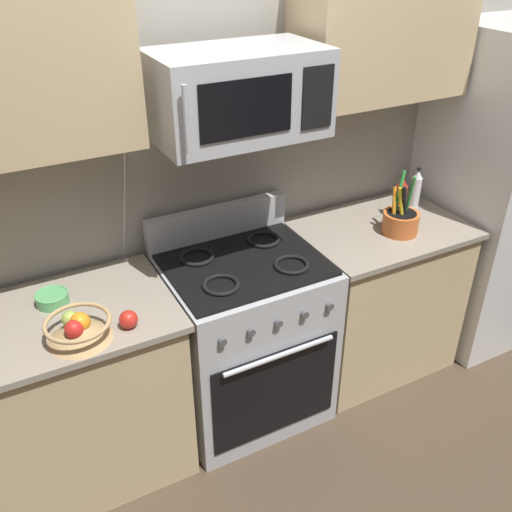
# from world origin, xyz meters

# --- Properties ---
(ground_plane) EXTENTS (16.00, 16.00, 0.00)m
(ground_plane) POSITION_xyz_m (0.00, 0.00, 0.00)
(ground_plane) COLOR #473828
(wall_back) EXTENTS (8.00, 0.10, 2.60)m
(wall_back) POSITION_xyz_m (0.00, 1.09, 1.30)
(wall_back) COLOR #9E998E
(wall_back) RESTS_ON ground
(counter_left) EXTENTS (1.18, 0.66, 0.91)m
(counter_left) POSITION_xyz_m (-0.98, 0.70, 0.46)
(counter_left) COLOR tan
(counter_left) RESTS_ON ground
(range_oven) EXTENTS (0.76, 0.70, 1.09)m
(range_oven) POSITION_xyz_m (-0.00, 0.70, 0.47)
(range_oven) COLOR #B2B5BA
(range_oven) RESTS_ON ground
(counter_right) EXTENTS (0.89, 0.66, 0.91)m
(counter_right) POSITION_xyz_m (0.84, 0.70, 0.46)
(counter_right) COLOR tan
(counter_right) RESTS_ON ground
(refrigerator) EXTENTS (0.81, 0.77, 1.88)m
(refrigerator) POSITION_xyz_m (1.71, 0.68, 0.94)
(refrigerator) COLOR silver
(refrigerator) RESTS_ON ground
(microwave) EXTENTS (0.71, 0.44, 0.36)m
(microwave) POSITION_xyz_m (-0.00, 0.73, 1.72)
(microwave) COLOR #B2B5BA
(upper_cabinets_right) EXTENTS (0.88, 0.34, 0.70)m
(upper_cabinets_right) POSITION_xyz_m (0.84, 0.87, 1.91)
(upper_cabinets_right) COLOR tan
(utensil_crock) EXTENTS (0.19, 0.19, 0.33)m
(utensil_crock) POSITION_xyz_m (0.87, 0.61, 0.98)
(utensil_crock) COLOR #D1662D
(utensil_crock) RESTS_ON counter_right
(fruit_basket) EXTENTS (0.26, 0.26, 0.11)m
(fruit_basket) POSITION_xyz_m (-0.82, 0.50, 0.96)
(fruit_basket) COLOR tan
(fruit_basket) RESTS_ON counter_left
(apple_loose) EXTENTS (0.08, 0.08, 0.08)m
(apple_loose) POSITION_xyz_m (-0.62, 0.49, 0.95)
(apple_loose) COLOR red
(apple_loose) RESTS_ON counter_left
(bottle_vinegar) EXTENTS (0.06, 0.06, 0.23)m
(bottle_vinegar) POSITION_xyz_m (1.17, 0.83, 1.01)
(bottle_vinegar) COLOR silver
(bottle_vinegar) RESTS_ON counter_right
(bottle_hot_sauce) EXTENTS (0.06, 0.06, 0.25)m
(bottle_hot_sauce) POSITION_xyz_m (0.99, 0.75, 1.02)
(bottle_hot_sauce) COLOR red
(bottle_hot_sauce) RESTS_ON counter_right
(prep_bowl) EXTENTS (0.14, 0.14, 0.05)m
(prep_bowl) POSITION_xyz_m (-0.87, 0.80, 0.94)
(prep_bowl) COLOR #59AD66
(prep_bowl) RESTS_ON counter_left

